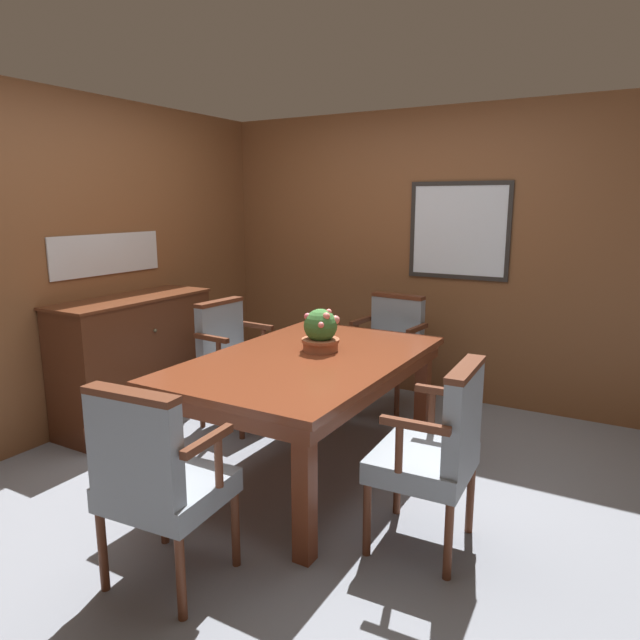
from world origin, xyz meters
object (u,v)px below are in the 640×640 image
Objects in this scene: dining_table at (308,371)px; sideboard_cabinet at (135,360)px; chair_right_near at (437,446)px; chair_head_far at (390,347)px; potted_plant at (321,331)px; chair_head_near at (156,475)px; chair_left_far at (232,355)px.

sideboard_cabinet reaches higher than dining_table.
sideboard_cabinet is (-2.56, 0.47, -0.04)m from chair_right_near.
potted_plant is (-0.01, -1.11, 0.35)m from chair_head_far.
chair_head_near is at bearing -89.70° from dining_table.
potted_plant is (0.93, -0.27, 0.35)m from chair_left_far.
chair_left_far and chair_head_far have the same top height.
chair_right_near is 0.75× the size of sideboard_cabinet.
chair_right_near is 1.30m from chair_head_near.
sideboard_cabinet is (-1.60, -0.08, -0.39)m from potted_plant.
chair_right_near is (0.96, -0.39, -0.13)m from dining_table.
sideboard_cabinet reaches higher than chair_head_far.
chair_head_near is 1.00× the size of chair_left_far.
sideboard_cabinet is (-0.67, -0.35, -0.04)m from chair_left_far.
potted_plant reaches higher than sideboard_cabinet.
sideboard_cabinet is at bearing 177.05° from dining_table.
chair_head_far is 0.75× the size of sideboard_cabinet.
dining_table is at bearing -2.95° from sideboard_cabinet.
chair_head_near is 1.48m from potted_plant.
potted_plant is at bearing -84.99° from chair_head_far.
dining_table is at bearing -110.86° from chair_left_far.
dining_table is 1.91× the size of chair_head_near.
chair_head_near is 2.11m from sideboard_cabinet.
chair_head_near is at bearing -49.34° from chair_right_near.
chair_left_far is (-0.93, 0.43, -0.13)m from dining_table.
chair_right_near is 2.06m from chair_left_far.
potted_plant is at bearing -102.26° from chair_left_far.
potted_plant reaches higher than chair_head_far.
dining_table is 1.91× the size of chair_left_far.
chair_left_far is at bearing -132.69° from chair_head_far.
chair_head_near is 2.54m from chair_head_far.
chair_head_near is at bearing -84.52° from chair_head_far.
chair_right_near is at bearing -10.42° from sideboard_cabinet.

